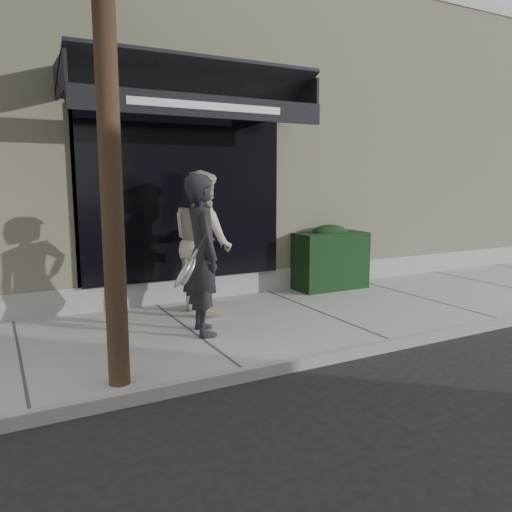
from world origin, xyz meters
TOP-DOWN VIEW (x-y plane):
  - ground at (0.00, 0.00)m, footprint 80.00×80.00m
  - sidewalk at (0.00, 0.00)m, footprint 20.00×3.00m
  - curb at (0.00, -1.55)m, footprint 20.00×0.10m
  - building_facade at (-0.01, 4.96)m, footprint 14.30×8.04m
  - hedge at (1.10, 1.25)m, footprint 1.30×0.70m
  - pedestrian_front at (-1.89, -0.20)m, footprint 0.82×0.96m
  - pedestrian_back at (-1.48, 0.82)m, footprint 0.83×1.04m

SIDE VIEW (x-z plane):
  - ground at x=0.00m, z-range 0.00..0.00m
  - sidewalk at x=0.00m, z-range 0.00..0.12m
  - curb at x=0.00m, z-range 0.00..0.14m
  - hedge at x=1.10m, z-range 0.09..1.23m
  - pedestrian_front at x=-1.89m, z-range 0.12..2.11m
  - pedestrian_back at x=-1.48m, z-range 0.12..2.17m
  - building_facade at x=-0.01m, z-range -0.08..5.56m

